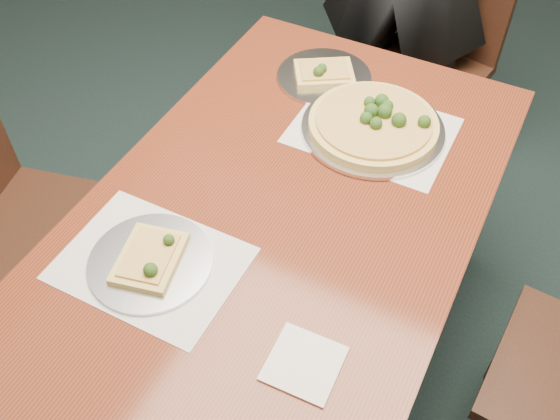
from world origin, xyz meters
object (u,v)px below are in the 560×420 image
at_px(slice_plate_far, 324,75).
at_px(slice_plate_near, 150,260).
at_px(chair_left, 9,210).
at_px(pizza_pan, 374,124).
at_px(chair_far, 435,50).
at_px(dining_table, 280,234).

bearing_deg(slice_plate_far, slice_plate_near, -94.06).
height_order(chair_left, pizza_pan, chair_left).
height_order(chair_far, pizza_pan, chair_far).
bearing_deg(chair_left, slice_plate_near, -112.46).
relative_size(dining_table, pizza_pan, 3.86).
xyz_separation_m(chair_far, pizza_pan, (0.04, -0.80, 0.26)).
distance_m(pizza_pan, slice_plate_far, 0.27).
xyz_separation_m(slice_plate_near, slice_plate_far, (0.06, 0.81, -0.00)).
height_order(dining_table, pizza_pan, pizza_pan).
xyz_separation_m(chair_left, slice_plate_far, (0.68, 0.71, 0.25)).
relative_size(slice_plate_near, slice_plate_far, 1.00).
xyz_separation_m(dining_table, slice_plate_near, (-0.18, -0.28, 0.11)).
distance_m(chair_far, slice_plate_near, 1.49).
bearing_deg(slice_plate_near, chair_left, 170.86).
bearing_deg(dining_table, pizza_pan, 76.09).
relative_size(chair_left, pizza_pan, 2.34).
bearing_deg(chair_left, slice_plate_far, -57.02).
bearing_deg(slice_plate_near, dining_table, 56.52).
height_order(chair_left, slice_plate_far, chair_left).
distance_m(chair_far, pizza_pan, 0.84).
height_order(dining_table, slice_plate_near, slice_plate_near).
bearing_deg(slice_plate_far, dining_table, -76.62).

